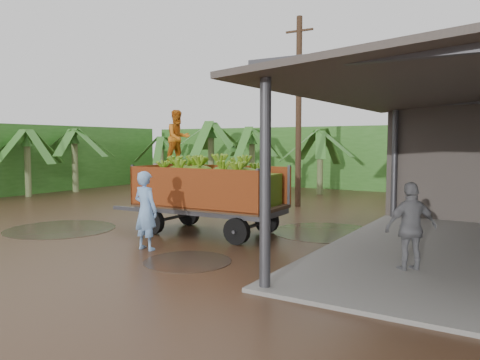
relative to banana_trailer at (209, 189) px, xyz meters
name	(u,v)px	position (x,y,z in m)	size (l,w,h in m)	color
ground	(171,230)	(-1.35, -0.12, -1.31)	(100.00, 100.00, 0.00)	black
hedge_north	(314,157)	(-3.35, 15.88, 0.49)	(22.00, 3.00, 3.60)	#2D661E
hedge_west	(16,159)	(-15.35, 3.88, 0.49)	(3.00, 18.00, 3.60)	#2D661E
banana_trailer	(209,189)	(0.00, 0.00, 0.00)	(5.96, 2.23, 3.68)	#AC4418
man_blue	(146,211)	(-0.13, -2.52, -0.33)	(0.72, 0.47, 1.97)	#78A5DC
man_grey	(411,228)	(5.94, -1.27, -0.38)	(1.10, 0.46, 1.88)	slate
utility_pole	(299,111)	(-0.26, 6.78, 2.64)	(1.20, 0.24, 7.80)	#47301E
banana_plants	(182,161)	(-6.10, 6.36, 0.50)	(24.73, 20.58, 4.19)	#2D661E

